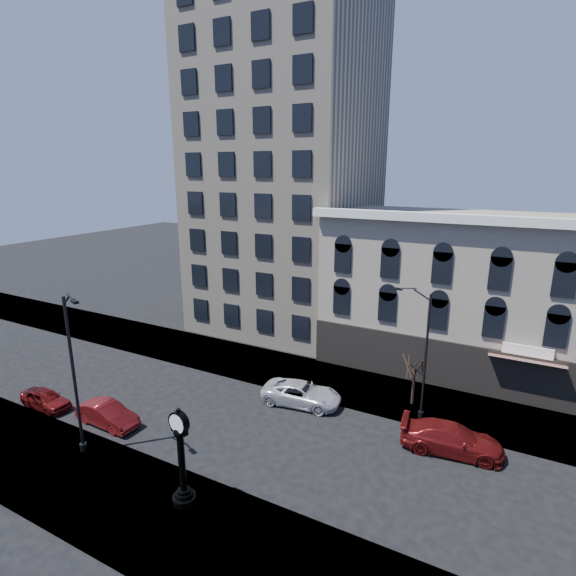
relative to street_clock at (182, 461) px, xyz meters
The scene contains 13 objects.
ground 7.57m from the street_clock, 107.80° to the left, with size 160.00×160.00×0.00m, color black.
sidewalk_far 15.19m from the street_clock, 98.43° to the left, with size 160.00×6.00×0.12m, color gray.
sidewalk_near 3.37m from the street_clock, 152.45° to the right, with size 160.00×6.00×0.12m, color gray.
cream_tower 31.93m from the street_clock, 107.90° to the left, with size 15.90×15.40×42.50m.
victorian_row 25.03m from the street_clock, 66.69° to the left, with size 22.60×11.19×12.50m.
street_clock is the anchor object (origin of this frame).
street_lamp_near 8.56m from the street_clock, behind, with size 2.35×1.10×9.48m.
street_lamp_far 15.48m from the street_clock, 59.07° to the left, with size 2.21×0.54×8.56m.
bare_tree_far 16.12m from the street_clock, 62.64° to the left, with size 2.39×2.39×4.10m.
car_near_a 14.30m from the street_clock, 169.54° to the left, with size 1.52×3.77×1.28m, color maroon.
car_near_b 9.36m from the street_clock, 160.57° to the left, with size 1.49×4.29×1.41m, color maroon.
car_far_a 11.13m from the street_clock, 86.05° to the left, with size 2.45×5.32×1.48m, color silver.
car_far_b 14.70m from the street_clock, 44.08° to the left, with size 2.24×5.52×1.60m, color maroon.
Camera 1 is at (14.93, -20.38, 15.38)m, focal length 28.00 mm.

